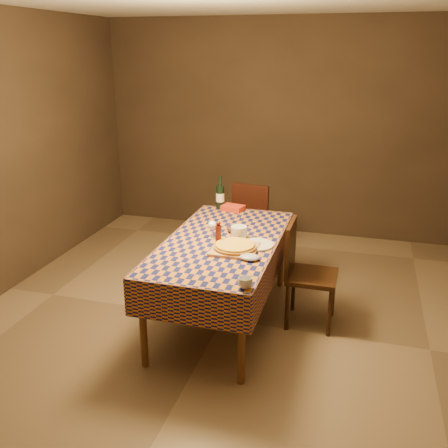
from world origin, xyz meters
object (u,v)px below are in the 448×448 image
object	(u,v)px
chair_far	(253,217)
wine_bottle	(220,197)
dining_table	(222,249)
cutting_board	(235,249)
white_plate	(257,245)
bowl	(235,229)
chair_right	(303,268)
pizza	(235,246)

from	to	relation	value
chair_far	wine_bottle	bearing A→B (deg)	-113.03
dining_table	wine_bottle	world-z (taller)	wine_bottle
cutting_board	chair_far	xyz separation A→B (m)	(-0.20, 1.59, -0.26)
dining_table	cutting_board	bearing A→B (deg)	-50.31
cutting_board	wine_bottle	world-z (taller)	wine_bottle
white_plate	chair_far	distance (m)	1.50
white_plate	wine_bottle	bearing A→B (deg)	122.84
bowl	chair_far	bearing A→B (deg)	94.71
cutting_board	wine_bottle	size ratio (longest dim) A/B	1.07
bowl	wine_bottle	world-z (taller)	wine_bottle
dining_table	chair_right	distance (m)	0.72
dining_table	pizza	bearing A→B (deg)	-50.31
wine_bottle	dining_table	bearing A→B (deg)	-72.44
bowl	chair_far	xyz separation A→B (m)	(-0.10, 1.17, -0.27)
wine_bottle	chair_far	size ratio (longest dim) A/B	0.36
dining_table	wine_bottle	size ratio (longest dim) A/B	5.45
pizza	dining_table	bearing A→B (deg)	129.69
cutting_board	chair_far	bearing A→B (deg)	97.24
dining_table	chair_far	world-z (taller)	chair_far
white_plate	dining_table	bearing A→B (deg)	172.76
white_plate	chair_right	distance (m)	0.50
bowl	chair_far	size ratio (longest dim) A/B	0.17
cutting_board	pizza	world-z (taller)	pizza
wine_bottle	chair_far	world-z (taller)	wine_bottle
dining_table	wine_bottle	xyz separation A→B (m)	(-0.27, 0.86, 0.20)
chair_right	bowl	bearing A→B (deg)	175.13
pizza	bowl	xyz separation A→B (m)	(-0.11, 0.42, -0.01)
bowl	white_plate	size ratio (longest dim) A/B	0.55
white_plate	chair_far	world-z (taller)	chair_far
wine_bottle	chair_right	world-z (taller)	wine_bottle
pizza	white_plate	bearing A→B (deg)	46.33
bowl	dining_table	bearing A→B (deg)	-103.67
wine_bottle	white_plate	xyz separation A→B (m)	(0.58, -0.90, -0.12)
cutting_board	white_plate	bearing A→B (deg)	46.33
white_plate	pizza	bearing A→B (deg)	-133.67
chair_right	white_plate	bearing A→B (deg)	-150.18
pizza	wine_bottle	distance (m)	1.14
dining_table	wine_bottle	distance (m)	0.92
dining_table	wine_bottle	bearing A→B (deg)	107.56
cutting_board	chair_far	distance (m)	1.62
dining_table	bowl	size ratio (longest dim) A/B	11.78
dining_table	chair_right	size ratio (longest dim) A/B	1.98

